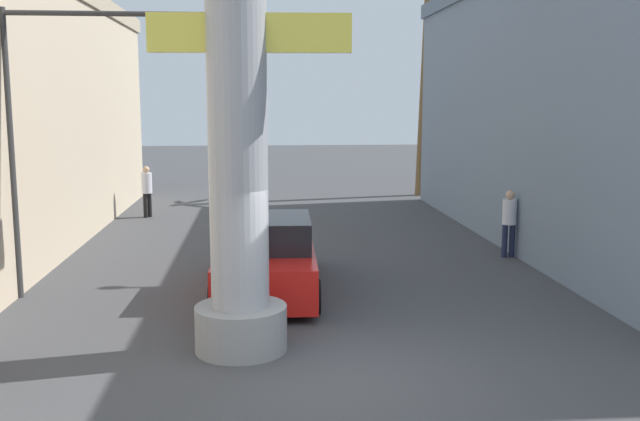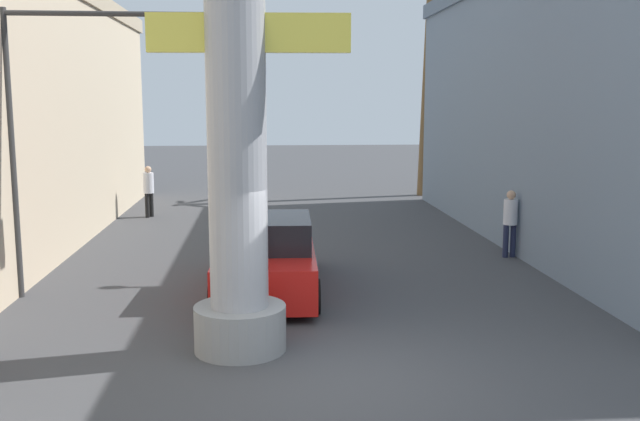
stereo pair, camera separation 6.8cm
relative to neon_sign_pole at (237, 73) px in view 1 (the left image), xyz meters
The scene contains 8 objects.
ground_plane 9.69m from the neon_sign_pole, 80.56° to the left, with size 86.58×86.58×0.00m, color #424244.
neon_sign_pole is the anchor object (origin of this frame).
street_lamp 8.64m from the neon_sign_pole, 38.21° to the left, with size 2.87×0.28×6.91m.
traffic_light_mast 4.40m from the neon_sign_pole, 129.77° to the left, with size 5.03×0.32×5.52m.
car_lead 4.92m from the neon_sign_pole, 82.76° to the left, with size 2.13×4.88×1.56m.
palm_tree_far_right 19.10m from the neon_sign_pole, 68.55° to the left, with size 2.42×2.46×8.68m.
pedestrian_far_left 13.89m from the neon_sign_pole, 104.51° to the left, with size 0.47×0.47×1.69m.
pedestrian_mid_right 9.43m from the neon_sign_pole, 43.76° to the left, with size 0.39×0.39×1.66m.
Camera 1 is at (-1.13, -9.22, 3.79)m, focal length 40.00 mm.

